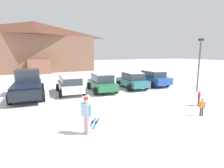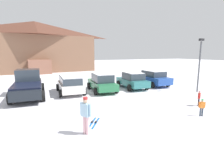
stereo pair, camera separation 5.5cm
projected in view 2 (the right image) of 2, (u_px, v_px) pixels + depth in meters
The scene contains 12 objects.
ground at pixel (222, 153), 6.22m from camera, with size 160.00×160.00×0.00m, color silver.
ski_lodge at pixel (36, 47), 32.88m from camera, with size 21.51×10.27×9.31m.
parked_white_suv at pixel (70, 84), 15.47m from camera, with size 2.37×4.52×1.54m.
parked_green_coupe at pixel (102, 82), 16.22m from camera, with size 2.44×4.54×1.67m.
parked_teal_hatchback at pixel (132, 80), 17.59m from camera, with size 2.32×4.17×1.62m.
parked_blue_hatchback at pixel (153, 78), 19.21m from camera, with size 2.34×4.63×1.65m.
pickup_truck at pixel (28, 84), 14.20m from camera, with size 2.70×6.00×2.15m.
skier_child_in_red_jacket at pixel (199, 97), 11.66m from camera, with size 0.34×0.26×1.05m.
skier_child_in_orange_jacket at pixel (202, 107), 9.76m from camera, with size 0.32×0.25×0.99m.
skier_adult_in_blue_parka at pixel (86, 113), 7.54m from camera, with size 0.41×0.55×1.67m.
pair_of_skis at pixel (94, 123), 8.88m from camera, with size 1.06×1.37×0.08m.
lamp_post at pixel (200, 62), 15.60m from camera, with size 0.44×0.24×4.77m.
Camera 2 is at (-5.99, -3.46, 3.51)m, focal length 28.00 mm.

